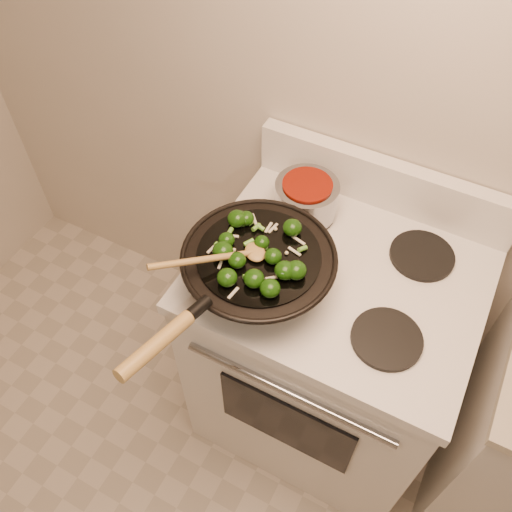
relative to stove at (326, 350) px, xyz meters
The scene contains 5 objects.
stove is the anchor object (origin of this frame).
wok 0.58m from the stove, 138.87° to the right, with size 0.40×0.66×0.20m.
stirfry 0.65m from the stove, 136.53° to the right, with size 0.26×0.28×0.05m.
wooden_spoon 0.69m from the stove, 138.09° to the right, with size 0.22×0.25×0.08m.
saucepan 0.57m from the stove, 141.13° to the left, with size 0.19×0.30×0.11m.
Camera 1 is at (0.10, 0.27, 2.11)m, focal length 38.00 mm.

